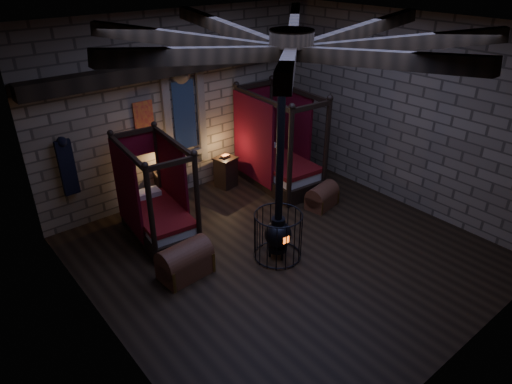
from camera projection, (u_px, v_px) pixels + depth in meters
room at (287, 57)px, 7.28m from camera, size 7.02×7.02×4.29m
bed_left at (157, 212)px, 9.33m from camera, size 1.21×2.03×2.02m
bed_right at (277, 162)px, 11.38m from camera, size 1.36×2.33×2.35m
trunk_left at (185, 261)px, 8.20m from camera, size 0.97×0.65×0.68m
trunk_right at (322, 197)px, 10.46m from camera, size 0.83×0.62×0.56m
nightstand_left at (167, 188)px, 10.50m from camera, size 0.58×0.56×0.99m
nightstand_right at (226, 172)px, 11.29m from camera, size 0.56×0.54×0.84m
stove at (278, 230)px, 8.57m from camera, size 0.92×0.92×4.05m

